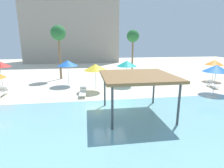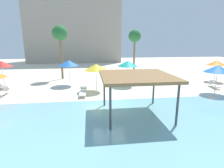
{
  "view_description": "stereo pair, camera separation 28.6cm",
  "coord_description": "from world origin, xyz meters",
  "px_view_note": "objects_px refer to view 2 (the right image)",
  "views": [
    {
      "loc": [
        -1.69,
        -12.73,
        4.9
      ],
      "look_at": [
        0.49,
        2.0,
        1.3
      ],
      "focal_mm": 28.6,
      "sensor_mm": 36.0,
      "label": 1
    },
    {
      "loc": [
        -1.41,
        -12.76,
        4.9
      ],
      "look_at": [
        0.49,
        2.0,
        1.3
      ],
      "focal_mm": 28.6,
      "sensor_mm": 36.0,
      "label": 2
    }
  ],
  "objects_px": {
    "lounge_chair_1": "(83,92)",
    "lounge_chair_6": "(167,80)",
    "beach_umbrella_blue_2": "(218,69)",
    "palm_tree_0": "(60,34)",
    "shade_pavilion": "(136,77)",
    "beach_umbrella_orange_0": "(217,63)",
    "beach_umbrella_yellow_1": "(96,67)",
    "palm_tree_1": "(135,37)",
    "beach_umbrella_red_7": "(1,64)",
    "beach_umbrella_blue_3": "(69,63)",
    "lounge_chair_4": "(3,92)",
    "beach_umbrella_teal_5": "(128,64)",
    "lounge_chair_0": "(214,84)"
  },
  "relations": [
    {
      "from": "beach_umbrella_red_7",
      "to": "lounge_chair_4",
      "type": "xyz_separation_m",
      "value": [
        1.12,
        -2.83,
        -2.24
      ]
    },
    {
      "from": "beach_umbrella_yellow_1",
      "to": "beach_umbrella_blue_3",
      "type": "xyz_separation_m",
      "value": [
        -2.92,
        2.72,
        0.13
      ]
    },
    {
      "from": "beach_umbrella_teal_5",
      "to": "lounge_chair_4",
      "type": "height_order",
      "value": "beach_umbrella_teal_5"
    },
    {
      "from": "beach_umbrella_orange_0",
      "to": "beach_umbrella_blue_3",
      "type": "height_order",
      "value": "beach_umbrella_blue_3"
    },
    {
      "from": "beach_umbrella_teal_5",
      "to": "shade_pavilion",
      "type": "bearing_deg",
      "value": -98.26
    },
    {
      "from": "beach_umbrella_blue_2",
      "to": "palm_tree_0",
      "type": "relative_size",
      "value": 0.4
    },
    {
      "from": "lounge_chair_1",
      "to": "lounge_chair_4",
      "type": "xyz_separation_m",
      "value": [
        -7.36,
        1.05,
        0.0
      ]
    },
    {
      "from": "beach_umbrella_orange_0",
      "to": "beach_umbrella_yellow_1",
      "type": "height_order",
      "value": "beach_umbrella_yellow_1"
    },
    {
      "from": "lounge_chair_4",
      "to": "palm_tree_0",
      "type": "height_order",
      "value": "palm_tree_0"
    },
    {
      "from": "lounge_chair_1",
      "to": "lounge_chair_6",
      "type": "bearing_deg",
      "value": 114.31
    },
    {
      "from": "beach_umbrella_orange_0",
      "to": "beach_umbrella_teal_5",
      "type": "distance_m",
      "value": 11.35
    },
    {
      "from": "beach_umbrella_orange_0",
      "to": "lounge_chair_4",
      "type": "distance_m",
      "value": 23.82
    },
    {
      "from": "shade_pavilion",
      "to": "lounge_chair_0",
      "type": "xyz_separation_m",
      "value": [
        10.27,
        6.09,
        -2.28
      ]
    },
    {
      "from": "shade_pavilion",
      "to": "beach_umbrella_orange_0",
      "type": "bearing_deg",
      "value": 35.71
    },
    {
      "from": "palm_tree_0",
      "to": "beach_umbrella_yellow_1",
      "type": "bearing_deg",
      "value": -56.71
    },
    {
      "from": "beach_umbrella_blue_3",
      "to": "lounge_chair_4",
      "type": "distance_m",
      "value": 6.9
    },
    {
      "from": "beach_umbrella_yellow_1",
      "to": "beach_umbrella_blue_2",
      "type": "xyz_separation_m",
      "value": [
        11.21,
        -2.48,
        0.01
      ]
    },
    {
      "from": "beach_umbrella_yellow_1",
      "to": "palm_tree_0",
      "type": "xyz_separation_m",
      "value": [
        -4.23,
        6.44,
        3.32
      ]
    },
    {
      "from": "beach_umbrella_red_7",
      "to": "palm_tree_1",
      "type": "distance_m",
      "value": 18.1
    },
    {
      "from": "beach_umbrella_teal_5",
      "to": "beach_umbrella_red_7",
      "type": "relative_size",
      "value": 0.96
    },
    {
      "from": "lounge_chair_1",
      "to": "palm_tree_0",
      "type": "xyz_separation_m",
      "value": [
        -2.93,
        7.94,
        5.38
      ]
    },
    {
      "from": "beach_umbrella_teal_5",
      "to": "beach_umbrella_red_7",
      "type": "height_order",
      "value": "beach_umbrella_red_7"
    },
    {
      "from": "lounge_chair_6",
      "to": "palm_tree_0",
      "type": "relative_size",
      "value": 0.28
    },
    {
      "from": "beach_umbrella_blue_2",
      "to": "lounge_chair_1",
      "type": "height_order",
      "value": "beach_umbrella_blue_2"
    },
    {
      "from": "beach_umbrella_orange_0",
      "to": "lounge_chair_1",
      "type": "xyz_separation_m",
      "value": [
        -16.19,
        -4.05,
        -1.97
      ]
    },
    {
      "from": "beach_umbrella_red_7",
      "to": "palm_tree_1",
      "type": "relative_size",
      "value": 0.44
    },
    {
      "from": "lounge_chair_0",
      "to": "shade_pavilion",
      "type": "bearing_deg",
      "value": -46.79
    },
    {
      "from": "beach_umbrella_red_7",
      "to": "beach_umbrella_orange_0",
      "type": "bearing_deg",
      "value": 0.38
    },
    {
      "from": "beach_umbrella_yellow_1",
      "to": "palm_tree_1",
      "type": "bearing_deg",
      "value": 57.5
    },
    {
      "from": "lounge_chair_1",
      "to": "beach_umbrella_red_7",
      "type": "bearing_deg",
      "value": -111.89
    },
    {
      "from": "beach_umbrella_orange_0",
      "to": "lounge_chair_1",
      "type": "height_order",
      "value": "beach_umbrella_orange_0"
    },
    {
      "from": "beach_umbrella_yellow_1",
      "to": "lounge_chair_0",
      "type": "bearing_deg",
      "value": -1.71
    },
    {
      "from": "shade_pavilion",
      "to": "beach_umbrella_orange_0",
      "type": "height_order",
      "value": "shade_pavilion"
    },
    {
      "from": "beach_umbrella_orange_0",
      "to": "beach_umbrella_teal_5",
      "type": "relative_size",
      "value": 0.94
    },
    {
      "from": "beach_umbrella_teal_5",
      "to": "palm_tree_1",
      "type": "height_order",
      "value": "palm_tree_1"
    },
    {
      "from": "lounge_chair_4",
      "to": "palm_tree_1",
      "type": "distance_m",
      "value": 19.03
    },
    {
      "from": "beach_umbrella_blue_3",
      "to": "beach_umbrella_yellow_1",
      "type": "bearing_deg",
      "value": -42.91
    },
    {
      "from": "lounge_chair_0",
      "to": "lounge_chair_1",
      "type": "relative_size",
      "value": 1.03
    },
    {
      "from": "beach_umbrella_yellow_1",
      "to": "beach_umbrella_teal_5",
      "type": "relative_size",
      "value": 0.97
    },
    {
      "from": "lounge_chair_0",
      "to": "lounge_chair_6",
      "type": "bearing_deg",
      "value": -111.9
    },
    {
      "from": "shade_pavilion",
      "to": "beach_umbrella_blue_2",
      "type": "bearing_deg",
      "value": 24.24
    },
    {
      "from": "lounge_chair_4",
      "to": "lounge_chair_0",
      "type": "bearing_deg",
      "value": 90.58
    },
    {
      "from": "beach_umbrella_yellow_1",
      "to": "beach_umbrella_red_7",
      "type": "relative_size",
      "value": 0.94
    },
    {
      "from": "lounge_chair_4",
      "to": "palm_tree_1",
      "type": "relative_size",
      "value": 0.29
    },
    {
      "from": "beach_umbrella_yellow_1",
      "to": "beach_umbrella_red_7",
      "type": "bearing_deg",
      "value": 166.33
    },
    {
      "from": "beach_umbrella_teal_5",
      "to": "palm_tree_0",
      "type": "height_order",
      "value": "palm_tree_0"
    },
    {
      "from": "beach_umbrella_red_7",
      "to": "palm_tree_1",
      "type": "xyz_separation_m",
      "value": [
        16.15,
        7.64,
        2.9
      ]
    },
    {
      "from": "shade_pavilion",
      "to": "beach_umbrella_blue_3",
      "type": "relative_size",
      "value": 1.63
    },
    {
      "from": "shade_pavilion",
      "to": "palm_tree_1",
      "type": "xyz_separation_m",
      "value": [
        4.01,
        16.48,
        2.86
      ]
    },
    {
      "from": "beach_umbrella_red_7",
      "to": "shade_pavilion",
      "type": "bearing_deg",
      "value": -36.07
    }
  ]
}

